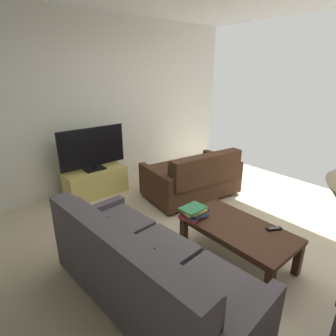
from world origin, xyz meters
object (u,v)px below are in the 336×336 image
object	(u,v)px
sofa_main	(143,271)
coffee_table	(238,232)
tv_stand	(96,182)
loveseat_near	(193,177)
tv_remote	(274,229)
flat_tv	(92,148)
book_stack	(193,212)

from	to	relation	value
sofa_main	coffee_table	xyz separation A→B (m)	(-0.14, -1.11, -0.02)
sofa_main	coffee_table	world-z (taller)	sofa_main
sofa_main	coffee_table	size ratio (longest dim) A/B	1.73
coffee_table	tv_stand	xyz separation A→B (m)	(2.47, 0.41, -0.13)
loveseat_near	tv_remote	xyz separation A→B (m)	(-1.64, 0.50, 0.08)
coffee_table	flat_tv	distance (m)	2.54
sofa_main	tv_stand	distance (m)	2.43
flat_tv	book_stack	distance (m)	2.05
tv_stand	tv_remote	distance (m)	2.81
loveseat_near	flat_tv	distance (m)	1.64
loveseat_near	tv_stand	distance (m)	1.58
coffee_table	book_stack	bearing A→B (deg)	25.89
loveseat_near	flat_tv	xyz separation A→B (m)	(1.09, 1.14, 0.44)
loveseat_near	tv_remote	bearing A→B (deg)	163.02
coffee_table	flat_tv	world-z (taller)	flat_tv
flat_tv	tv_remote	world-z (taller)	flat_tv
sofa_main	loveseat_near	xyz separation A→B (m)	(1.24, -1.84, -0.03)
sofa_main	book_stack	xyz separation A→B (m)	(0.31, -0.89, 0.10)
sofa_main	tv_remote	distance (m)	1.40
loveseat_near	coffee_table	size ratio (longest dim) A/B	1.30
tv_stand	book_stack	size ratio (longest dim) A/B	3.22
tv_stand	tv_remote	world-z (taller)	tv_stand
sofa_main	book_stack	distance (m)	0.95
coffee_table	flat_tv	bearing A→B (deg)	9.36
loveseat_near	coffee_table	xyz separation A→B (m)	(-1.38, 0.73, 0.00)
book_stack	loveseat_near	bearing A→B (deg)	-45.50
loveseat_near	tv_stand	size ratio (longest dim) A/B	1.56
loveseat_near	flat_tv	size ratio (longest dim) A/B	1.42
sofa_main	book_stack	size ratio (longest dim) A/B	6.68
loveseat_near	tv_stand	xyz separation A→B (m)	(1.09, 1.14, -0.12)
sofa_main	flat_tv	distance (m)	2.46
tv_remote	book_stack	bearing A→B (deg)	32.07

